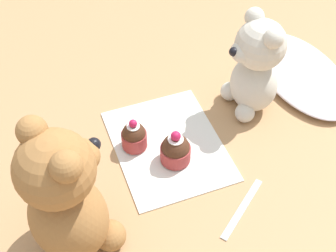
% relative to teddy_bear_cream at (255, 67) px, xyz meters
% --- Properties ---
extents(ground_plane, '(4.00, 4.00, 0.00)m').
position_rel_teddy_bear_cream_xyz_m(ground_plane, '(0.04, -0.19, -0.10)').
color(ground_plane, tan).
extents(knitted_placemat, '(0.25, 0.20, 0.01)m').
position_rel_teddy_bear_cream_xyz_m(knitted_placemat, '(0.04, -0.19, -0.10)').
color(knitted_placemat, silver).
rests_on(knitted_placemat, ground_plane).
extents(tulle_cloth, '(0.30, 0.17, 0.03)m').
position_rel_teddy_bear_cream_xyz_m(tulle_cloth, '(-0.04, 0.14, -0.09)').
color(tulle_cloth, silver).
rests_on(tulle_cloth, ground_plane).
extents(teddy_bear_cream, '(0.11, 0.11, 0.21)m').
position_rel_teddy_bear_cream_xyz_m(teddy_bear_cream, '(0.00, 0.00, 0.00)').
color(teddy_bear_cream, beige).
rests_on(teddy_bear_cream, ground_plane).
extents(teddy_bear_tan, '(0.16, 0.16, 0.26)m').
position_rel_teddy_bear_cream_xyz_m(teddy_bear_tan, '(0.18, -0.40, 0.02)').
color(teddy_bear_tan, '#A3703D').
rests_on(teddy_bear_tan, ground_plane).
extents(cupcake_near_cream_bear, '(0.06, 0.06, 0.07)m').
position_rel_teddy_bear_cream_xyz_m(cupcake_near_cream_bear, '(0.08, -0.19, -0.07)').
color(cupcake_near_cream_bear, '#993333').
rests_on(cupcake_near_cream_bear, knitted_placemat).
extents(cupcake_near_tan_bear, '(0.05, 0.05, 0.07)m').
position_rel_teddy_bear_cream_xyz_m(cupcake_near_tan_bear, '(0.03, -0.25, -0.07)').
color(cupcake_near_tan_bear, '#993333').
rests_on(cupcake_near_tan_bear, knitted_placemat).
extents(teaspoon, '(0.09, 0.12, 0.01)m').
position_rel_teddy_bear_cream_xyz_m(teaspoon, '(0.22, -0.13, -0.10)').
color(teaspoon, silver).
rests_on(teaspoon, ground_plane).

